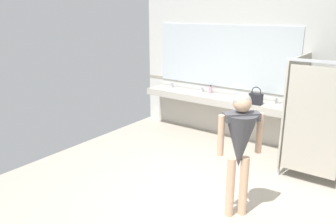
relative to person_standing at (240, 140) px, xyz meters
The scene contains 8 objects.
ground_plane 1.25m from the person_standing, behind, with size 6.02×6.11×0.10m, color #B2A899.
wall_back 2.88m from the person_standing, 102.17° to the left, with size 6.02×0.12×2.96m, color silver.
wall_back_tile_band 2.78m from the person_standing, 102.45° to the left, with size 6.02×0.01×0.06m, color #9E937F.
vanity_counter 3.03m from the person_standing, 123.02° to the left, with size 3.24×0.54×1.00m.
mirror_panel 3.22m from the person_standing, 121.14° to the left, with size 3.14×0.02×1.28m, color silver.
person_standing is the anchor object (origin of this frame).
handbag 2.40m from the person_standing, 107.19° to the left, with size 0.24×0.14×0.34m.
soap_dispenser 3.18m from the person_standing, 125.38° to the left, with size 0.07×0.07×0.18m.
Camera 1 is at (2.16, -3.65, 2.59)m, focal length 36.16 mm.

